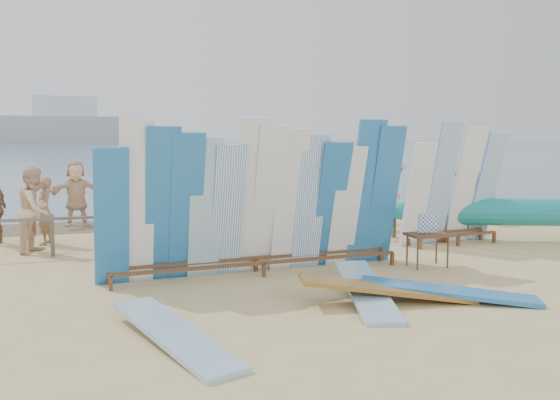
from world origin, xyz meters
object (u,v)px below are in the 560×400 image
object	(u,v)px
flat_board_b	(365,299)
beach_chair_left	(226,229)
main_surfboard_rack	(260,205)
beachgoer_9	(396,188)
stroller	(338,219)
beachgoer_8	(366,200)
beachgoer_6	(333,197)
beachgoer_2	(35,210)
side_surfboard_rack	(454,189)
vendor_table	(427,249)
beachgoer_7	(379,196)
flat_board_d	(449,301)
flat_board_a	(174,343)
beachgoer_10	(474,190)
beachgoer_11	(76,193)
beachgoer_1	(44,211)
flat_board_c	(388,303)
beach_chair_right	(267,226)
outrigger_canoe	(516,214)
beachgoer_extra_0	(462,194)

from	to	relation	value
flat_board_b	beach_chair_left	world-z (taller)	beach_chair_left
main_surfboard_rack	beachgoer_9	size ratio (longest dim) A/B	3.31
stroller	beachgoer_8	world-z (taller)	beachgoer_8
beachgoer_6	beachgoer_2	size ratio (longest dim) A/B	0.86
side_surfboard_rack	vendor_table	distance (m)	2.80
beachgoer_7	beachgoer_2	xyz separation A→B (m)	(-9.07, -1.64, 0.13)
beachgoer_9	flat_board_b	bearing A→B (deg)	170.89
beachgoer_2	beachgoer_7	bearing A→B (deg)	-59.84
flat_board_d	flat_board_a	xyz separation A→B (m)	(-4.31, -0.65, 0.00)
side_surfboard_rack	beachgoer_10	world-z (taller)	side_surfboard_rack
beachgoer_11	beachgoer_9	size ratio (longest dim) A/B	1.05
beachgoer_7	beachgoer_1	bearing A→B (deg)	-19.75
main_surfboard_rack	flat_board_a	xyz separation A→B (m)	(-1.97, -3.20, -1.29)
flat_board_d	beachgoer_1	bearing A→B (deg)	68.75
main_surfboard_rack	beachgoer_11	size ratio (longest dim) A/B	3.14
main_surfboard_rack	flat_board_c	world-z (taller)	main_surfboard_rack
vendor_table	beach_chair_right	size ratio (longest dim) A/B	1.10
side_surfboard_rack	beach_chair_right	xyz separation A→B (m)	(-3.87, 2.31, -1.02)
flat_board_a	beachgoer_6	world-z (taller)	beachgoer_6
flat_board_c	beachgoer_1	size ratio (longest dim) A/B	1.71
beachgoer_11	beachgoer_6	bearing A→B (deg)	-23.96
outrigger_canoe	flat_board_b	world-z (taller)	outrigger_canoe
flat_board_a	beach_chair_left	size ratio (longest dim) A/B	3.45
flat_board_a	flat_board_b	bearing A→B (deg)	0.83
beachgoer_9	vendor_table	bearing A→B (deg)	178.28
beach_chair_left	beachgoer_11	distance (m)	4.90
beachgoer_1	flat_board_c	bearing A→B (deg)	52.85
beachgoer_extra_0	beachgoer_2	size ratio (longest dim) A/B	0.91
flat_board_c	beachgoer_11	size ratio (longest dim) A/B	1.46
flat_board_b	beachgoer_extra_0	bearing A→B (deg)	60.28
beachgoer_6	beachgoer_9	bearing A→B (deg)	-3.58
beachgoer_extra_0	flat_board_a	bearing A→B (deg)	-100.65
beachgoer_7	beachgoer_10	size ratio (longest dim) A/B	0.88
outrigger_canoe	beachgoer_2	bearing A→B (deg)	-169.19
flat_board_a	stroller	size ratio (longest dim) A/B	2.58
beachgoer_9	main_surfboard_rack	bearing A→B (deg)	157.56
flat_board_c	beachgoer_1	world-z (taller)	beachgoer_1
vendor_table	flat_board_d	distance (m)	2.41
stroller	beachgoer_11	xyz separation A→B (m)	(-6.43, 3.63, 0.51)
beachgoer_10	beachgoer_extra_0	bearing A→B (deg)	-61.34
beachgoer_11	vendor_table	bearing A→B (deg)	-55.07
beachgoer_2	flat_board_d	bearing A→B (deg)	-112.78
flat_board_c	flat_board_b	distance (m)	0.37
stroller	flat_board_c	bearing A→B (deg)	-114.51
flat_board_c	beachgoer_10	world-z (taller)	beachgoer_10
side_surfboard_rack	beach_chair_right	size ratio (longest dim) A/B	3.01
side_surfboard_rack	stroller	size ratio (longest dim) A/B	2.74
beach_chair_left	stroller	size ratio (longest dim) A/B	0.75
flat_board_c	beach_chair_left	size ratio (longest dim) A/B	3.45
main_surfboard_rack	beach_chair_right	size ratio (longest dim) A/B	6.10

